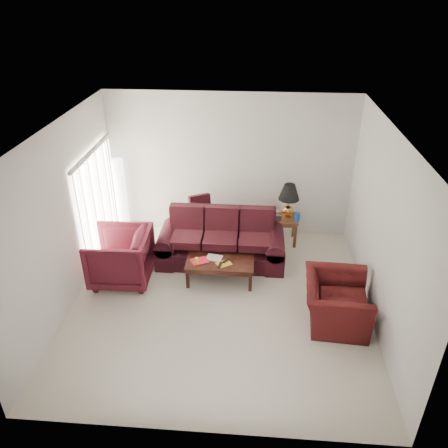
# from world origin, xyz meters

# --- Properties ---
(floor) EXTENTS (5.00, 5.00, 0.00)m
(floor) POSITION_xyz_m (0.00, 0.00, 0.00)
(floor) COLOR beige
(floor) RESTS_ON ground
(blinds) EXTENTS (0.10, 2.00, 2.16)m
(blinds) POSITION_xyz_m (-2.42, 1.30, 1.08)
(blinds) COLOR silver
(blinds) RESTS_ON ground
(sofa) EXTENTS (2.48, 1.19, 0.99)m
(sofa) POSITION_xyz_m (-0.09, 1.24, 0.50)
(sofa) COLOR black
(sofa) RESTS_ON ground
(throw_pillow) EXTENTS (0.49, 0.39, 0.46)m
(throw_pillow) POSITION_xyz_m (-0.60, 2.11, 0.76)
(throw_pillow) COLOR black
(throw_pillow) RESTS_ON sofa
(end_table) EXTENTS (0.55, 0.55, 0.57)m
(end_table) POSITION_xyz_m (1.16, 2.08, 0.29)
(end_table) COLOR #472018
(end_table) RESTS_ON ground
(table_lamp) EXTENTS (0.50, 0.50, 0.71)m
(table_lamp) POSITION_xyz_m (1.21, 2.12, 0.93)
(table_lamp) COLOR #C9803E
(table_lamp) RESTS_ON end_table
(clock) EXTENTS (0.13, 0.07, 0.13)m
(clock) POSITION_xyz_m (1.02, 1.92, 0.64)
(clock) COLOR #AEAEB2
(clock) RESTS_ON end_table
(blue_canister) EXTENTS (0.14, 0.14, 0.18)m
(blue_canister) POSITION_xyz_m (1.39, 1.94, 0.66)
(blue_canister) COLOR #194FA8
(blue_canister) RESTS_ON end_table
(picture_frame) EXTENTS (0.18, 0.20, 0.05)m
(picture_frame) POSITION_xyz_m (0.99, 2.19, 0.65)
(picture_frame) COLOR white
(picture_frame) RESTS_ON end_table
(floor_lamp) EXTENTS (0.36, 0.36, 1.71)m
(floor_lamp) POSITION_xyz_m (-2.27, 2.20, 0.85)
(floor_lamp) COLOR white
(floor_lamp) RESTS_ON ground
(armchair_left) EXTENTS (1.11, 1.08, 0.98)m
(armchair_left) POSITION_xyz_m (-1.84, 0.50, 0.49)
(armchair_left) COLOR #420F18
(armchair_left) RESTS_ON ground
(armchair_right) EXTENTS (1.08, 1.21, 0.74)m
(armchair_right) POSITION_xyz_m (1.88, -0.32, 0.37)
(armchair_right) COLOR #3B0D0D
(armchair_right) RESTS_ON ground
(coffee_table) EXTENTS (1.31, 0.83, 0.43)m
(coffee_table) POSITION_xyz_m (-0.05, 0.59, 0.21)
(coffee_table) COLOR black
(coffee_table) RESTS_ON ground
(magazine_red) EXTENTS (0.37, 0.33, 0.02)m
(magazine_red) POSITION_xyz_m (-0.42, 0.56, 0.43)
(magazine_red) COLOR red
(magazine_red) RESTS_ON coffee_table
(magazine_white) EXTENTS (0.32, 0.26, 0.02)m
(magazine_white) POSITION_xyz_m (-0.17, 0.69, 0.43)
(magazine_white) COLOR silver
(magazine_white) RESTS_ON coffee_table
(magazine_orange) EXTENTS (0.31, 0.30, 0.01)m
(magazine_orange) POSITION_xyz_m (0.02, 0.51, 0.43)
(magazine_orange) COLOR #F1AC1C
(magazine_orange) RESTS_ON coffee_table
(remote_a) EXTENTS (0.08, 0.18, 0.02)m
(remote_a) POSITION_xyz_m (-0.04, 0.44, 0.45)
(remote_a) COLOR black
(remote_a) RESTS_ON coffee_table
(remote_b) EXTENTS (0.14, 0.16, 0.02)m
(remote_b) POSITION_xyz_m (0.06, 0.58, 0.45)
(remote_b) COLOR black
(remote_b) RESTS_ON coffee_table
(yellow_glass) EXTENTS (0.09, 0.09, 0.12)m
(yellow_glass) POSITION_xyz_m (-0.46, 0.48, 0.49)
(yellow_glass) COLOR gold
(yellow_glass) RESTS_ON coffee_table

